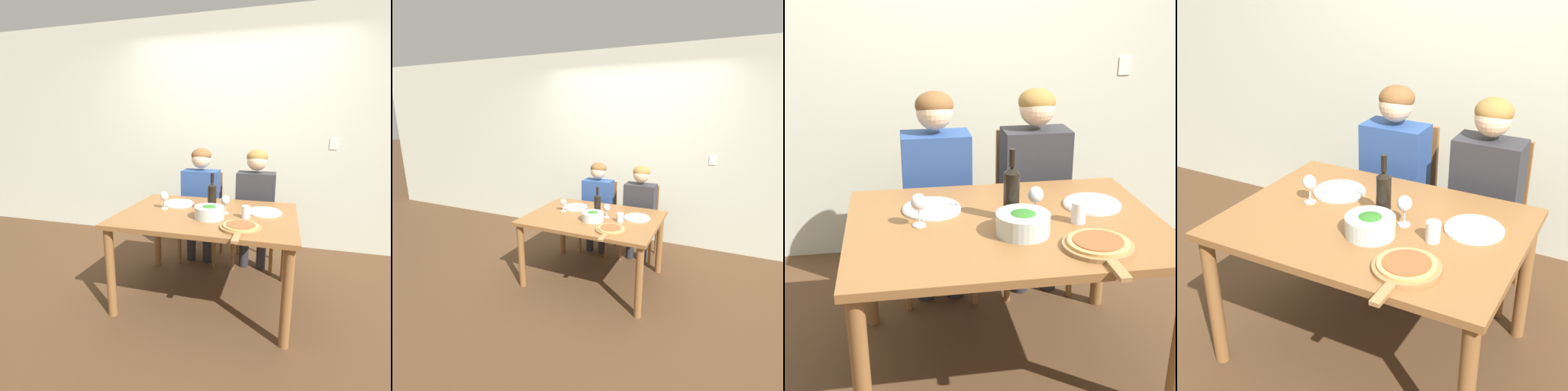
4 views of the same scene
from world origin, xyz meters
TOP-DOWN VIEW (x-y plane):
  - ground_plane at (0.00, 0.00)m, footprint 40.00×40.00m
  - back_wall at (0.00, 1.40)m, footprint 10.00×0.06m
  - dining_table at (0.00, 0.00)m, footprint 1.41×1.04m
  - chair_left at (-0.25, 0.83)m, footprint 0.42×0.42m
  - chair_right at (0.32, 0.83)m, footprint 0.42×0.42m
  - person_woman at (-0.25, 0.72)m, footprint 0.47×0.51m
  - person_man at (0.32, 0.72)m, footprint 0.47×0.51m
  - wine_bottle at (0.03, 0.03)m, footprint 0.07×0.07m
  - broccoli_bowl at (0.05, -0.13)m, footprint 0.23×0.23m
  - dinner_plate_left at (-0.32, 0.20)m, footprint 0.28×0.28m
  - dinner_plate_right at (0.45, 0.13)m, footprint 0.28×0.28m
  - pizza_on_board at (0.31, -0.32)m, footprint 0.29×0.43m
  - wine_glass_left at (-0.39, 0.02)m, footprint 0.07×0.07m
  - wine_glass_right at (0.14, 0.03)m, footprint 0.07×0.07m
  - water_tumbler at (0.32, -0.05)m, footprint 0.07×0.07m

SIDE VIEW (x-z plane):
  - ground_plane at x=0.00m, z-range 0.00..0.00m
  - chair_left at x=-0.25m, z-range 0.03..0.98m
  - chair_right at x=0.32m, z-range 0.03..0.98m
  - dining_table at x=0.00m, z-range 0.28..1.04m
  - person_woman at x=-0.25m, z-range 0.13..1.35m
  - person_man at x=0.32m, z-range 0.13..1.35m
  - dinner_plate_left at x=-0.32m, z-range 0.76..0.78m
  - dinner_plate_right at x=0.45m, z-range 0.76..0.78m
  - pizza_on_board at x=0.31m, z-range 0.75..0.79m
  - water_tumbler at x=0.32m, z-range 0.76..0.85m
  - broccoli_bowl at x=0.05m, z-range 0.75..0.86m
  - wine_glass_left at x=-0.39m, z-range 0.79..0.94m
  - wine_glass_right at x=0.14m, z-range 0.79..0.94m
  - wine_bottle at x=0.03m, z-range 0.72..1.05m
  - back_wall at x=0.00m, z-range 0.00..2.70m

